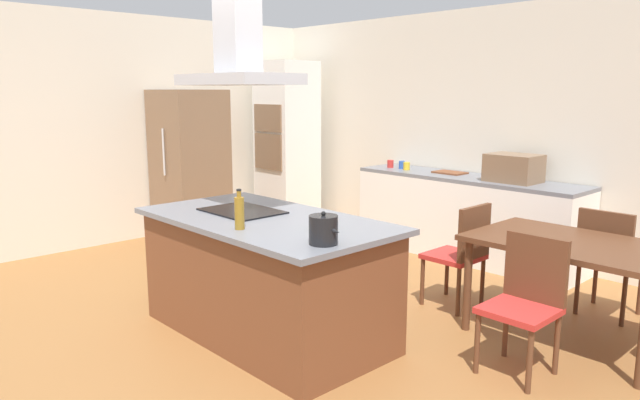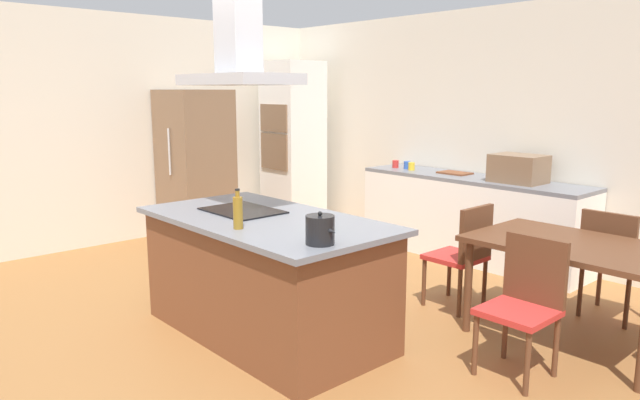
% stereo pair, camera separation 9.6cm
% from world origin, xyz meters
% --- Properties ---
extents(ground, '(16.00, 16.00, 0.00)m').
position_xyz_m(ground, '(0.00, 1.50, 0.00)').
color(ground, '#936033').
extents(wall_back, '(7.20, 0.10, 2.70)m').
position_xyz_m(wall_back, '(0.00, 3.25, 1.35)').
color(wall_back, beige).
rests_on(wall_back, ground).
extents(wall_left, '(0.10, 8.80, 2.70)m').
position_xyz_m(wall_left, '(-3.45, 1.00, 1.35)').
color(wall_left, beige).
rests_on(wall_left, ground).
extents(kitchen_island, '(1.99, 1.06, 0.90)m').
position_xyz_m(kitchen_island, '(0.00, 0.00, 0.45)').
color(kitchen_island, brown).
rests_on(kitchen_island, ground).
extents(cooktop, '(0.60, 0.44, 0.01)m').
position_xyz_m(cooktop, '(-0.29, 0.00, 0.91)').
color(cooktop, black).
rests_on(cooktop, kitchen_island).
extents(tea_kettle, '(0.23, 0.18, 0.20)m').
position_xyz_m(tea_kettle, '(0.83, -0.21, 0.99)').
color(tea_kettle, black).
rests_on(tea_kettle, kitchen_island).
extents(olive_oil_bottle, '(0.07, 0.07, 0.27)m').
position_xyz_m(olive_oil_bottle, '(0.17, -0.35, 1.02)').
color(olive_oil_bottle, olive).
rests_on(olive_oil_bottle, kitchen_island).
extents(mixing_bowl, '(0.17, 0.17, 0.09)m').
position_xyz_m(mixing_bowl, '(0.56, 0.04, 0.95)').
color(mixing_bowl, '#33934C').
rests_on(mixing_bowl, kitchen_island).
extents(back_counter, '(2.57, 0.62, 0.90)m').
position_xyz_m(back_counter, '(-0.16, 2.88, 0.45)').
color(back_counter, white).
rests_on(back_counter, ground).
extents(countertop_microwave, '(0.50, 0.38, 0.28)m').
position_xyz_m(countertop_microwave, '(0.38, 2.88, 1.04)').
color(countertop_microwave, brown).
rests_on(countertop_microwave, back_counter).
extents(coffee_mug_red, '(0.08, 0.08, 0.09)m').
position_xyz_m(coffee_mug_red, '(-1.19, 2.83, 0.95)').
color(coffee_mug_red, red).
rests_on(coffee_mug_red, back_counter).
extents(coffee_mug_blue, '(0.08, 0.08, 0.09)m').
position_xyz_m(coffee_mug_blue, '(-1.04, 2.86, 0.95)').
color(coffee_mug_blue, '#2D56B2').
rests_on(coffee_mug_blue, back_counter).
extents(coffee_mug_yellow, '(0.08, 0.08, 0.09)m').
position_xyz_m(coffee_mug_yellow, '(-0.93, 2.80, 0.95)').
color(coffee_mug_yellow, gold).
rests_on(coffee_mug_yellow, back_counter).
extents(cutting_board, '(0.34, 0.24, 0.02)m').
position_xyz_m(cutting_board, '(-0.41, 2.93, 0.91)').
color(cutting_board, brown).
rests_on(cutting_board, back_counter).
extents(wall_oven_stack, '(0.70, 0.66, 2.20)m').
position_xyz_m(wall_oven_stack, '(-2.90, 2.65, 1.10)').
color(wall_oven_stack, white).
rests_on(wall_oven_stack, ground).
extents(refrigerator, '(0.80, 0.73, 1.82)m').
position_xyz_m(refrigerator, '(-2.98, 1.16, 0.91)').
color(refrigerator, brown).
rests_on(refrigerator, ground).
extents(dining_table, '(1.40, 0.90, 0.75)m').
position_xyz_m(dining_table, '(1.60, 1.53, 0.67)').
color(dining_table, '#59331E').
rests_on(dining_table, ground).
extents(chair_facing_back_wall, '(0.42, 0.42, 0.89)m').
position_xyz_m(chair_facing_back_wall, '(1.60, 2.20, 0.51)').
color(chair_facing_back_wall, red).
rests_on(chair_facing_back_wall, ground).
extents(chair_facing_island, '(0.42, 0.42, 0.89)m').
position_xyz_m(chair_facing_island, '(1.60, 0.87, 0.51)').
color(chair_facing_island, red).
rests_on(chair_facing_island, ground).
extents(chair_at_left_end, '(0.42, 0.42, 0.89)m').
position_xyz_m(chair_at_left_end, '(0.69, 1.53, 0.51)').
color(chair_at_left_end, red).
rests_on(chair_at_left_end, ground).
extents(range_hood, '(0.90, 0.55, 0.78)m').
position_xyz_m(range_hood, '(-0.29, 0.00, 2.10)').
color(range_hood, '#ADADB2').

